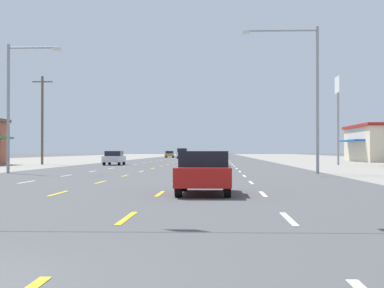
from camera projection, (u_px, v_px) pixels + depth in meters
The scene contains 10 objects.
ground_plane at pixel (187, 163), 72.25m from camera, with size 572.00×572.00×0.00m, color #4C4C4F.
lane_markings at pixel (198, 159), 110.71m from camera, with size 10.64×227.60×0.01m.
sedan_inner_right_nearest at pixel (204, 172), 20.69m from camera, with size 1.80×4.50×1.46m.
sedan_far_left_near at pixel (114, 158), 63.35m from camera, with size 1.80×4.50×1.46m.
suv_inner_left_mid at pixel (182, 153), 118.50m from camera, with size 1.98×4.90×1.98m.
sedan_far_left_midfar at pixel (170, 154), 133.62m from camera, with size 1.80×4.50×1.46m.
pole_sign_right_row_2 at pixel (338, 96), 64.01m from camera, with size 0.24×2.45×9.31m.
streetlight_left_row_0 at pixel (14, 98), 40.22m from camera, with size 3.60×0.26×8.54m.
streetlight_right_row_0 at pixel (309, 87), 39.39m from camera, with size 4.97×0.26×9.54m.
utility_pole_left_row_1 at pixel (42, 119), 65.45m from camera, with size 2.20×0.26×9.52m.
Camera 1 is at (3.74, -6.17, 1.46)m, focal length 57.00 mm.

